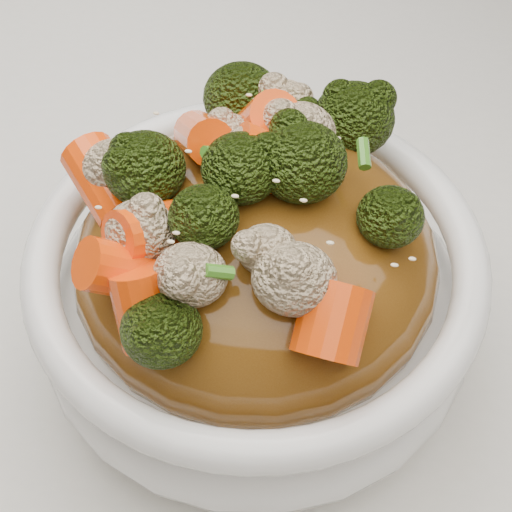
# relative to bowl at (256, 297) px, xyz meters

# --- Properties ---
(tablecloth) EXTENTS (1.20, 0.80, 0.04)m
(tablecloth) POSITION_rel_bowl_xyz_m (-0.04, 0.04, -0.06)
(tablecloth) COLOR silver
(tablecloth) RESTS_ON dining_table
(bowl) EXTENTS (0.27, 0.27, 0.09)m
(bowl) POSITION_rel_bowl_xyz_m (0.00, 0.00, 0.00)
(bowl) COLOR white
(bowl) RESTS_ON tablecloth
(sauce_base) EXTENTS (0.22, 0.22, 0.10)m
(sauce_base) POSITION_rel_bowl_xyz_m (0.00, 0.00, 0.03)
(sauce_base) COLOR #5E3810
(sauce_base) RESTS_ON bowl
(carrots) EXTENTS (0.22, 0.22, 0.05)m
(carrots) POSITION_rel_bowl_xyz_m (0.00, 0.00, 0.09)
(carrots) COLOR #FF4908
(carrots) RESTS_ON sauce_base
(broccoli) EXTENTS (0.22, 0.22, 0.04)m
(broccoli) POSITION_rel_bowl_xyz_m (0.00, 0.00, 0.09)
(broccoli) COLOR black
(broccoli) RESTS_ON sauce_base
(cauliflower) EXTENTS (0.22, 0.22, 0.04)m
(cauliflower) POSITION_rel_bowl_xyz_m (0.00, 0.00, 0.09)
(cauliflower) COLOR #CAB18A
(cauliflower) RESTS_ON sauce_base
(scallions) EXTENTS (0.16, 0.16, 0.02)m
(scallions) POSITION_rel_bowl_xyz_m (0.00, 0.00, 0.09)
(scallions) COLOR #38791C
(scallions) RESTS_ON sauce_base
(sesame_seeds) EXTENTS (0.19, 0.19, 0.01)m
(sesame_seeds) POSITION_rel_bowl_xyz_m (0.00, -0.00, 0.09)
(sesame_seeds) COLOR beige
(sesame_seeds) RESTS_ON sauce_base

